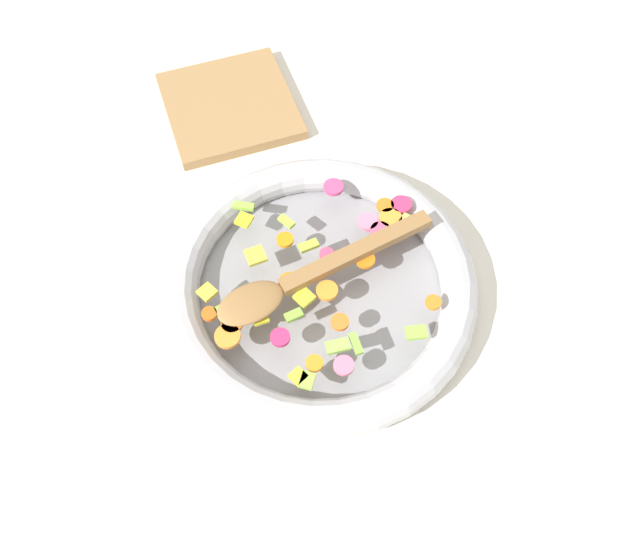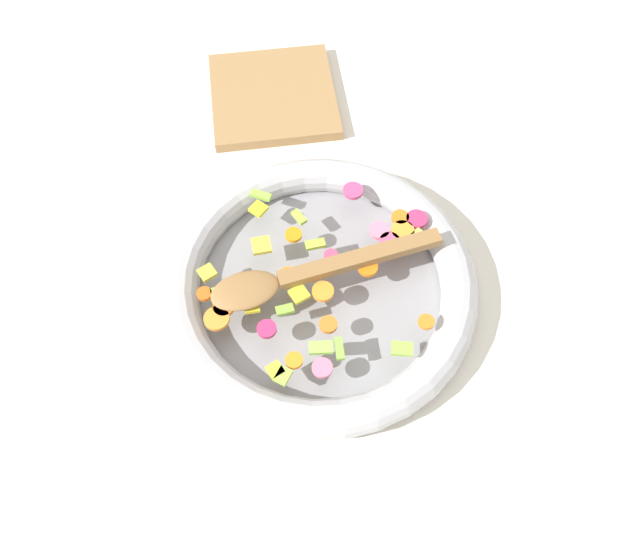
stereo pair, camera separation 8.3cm
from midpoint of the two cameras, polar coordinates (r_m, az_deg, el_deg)
The scene contains 5 objects.
ground_plane at distance 0.87m, azimuth -2.71°, elevation -1.89°, with size 4.00×4.00×0.00m, color silver.
skillet at distance 0.85m, azimuth -2.77°, elevation -1.19°, with size 0.43×0.43×0.05m.
chopped_vegetables at distance 0.82m, azimuth -2.98°, elevation -0.39°, with size 0.30×0.33×0.01m.
wooden_spoon at distance 0.81m, azimuth -4.33°, elevation -0.47°, with size 0.09×0.32×0.01m.
cutting_board at distance 1.09m, azimuth -10.49°, elevation 14.78°, with size 0.21×0.21×0.02m.
Camera 1 is at (-0.39, 0.14, 0.77)m, focal length 35.00 mm.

